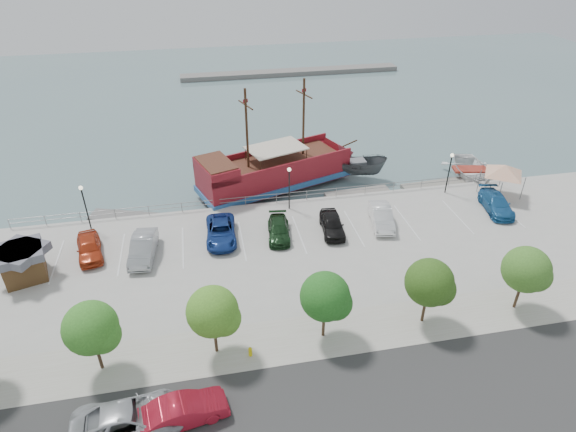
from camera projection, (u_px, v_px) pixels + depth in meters
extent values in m
plane|color=slate|center=(304.00, 257.00, 40.87)|extent=(160.00, 160.00, 0.00)
cube|color=#323232|center=(367.00, 410.00, 27.01)|extent=(100.00, 8.00, 0.04)
cube|color=#9F998A|center=(337.00, 333.00, 32.01)|extent=(100.00, 4.00, 0.05)
cylinder|color=gray|center=(287.00, 193.00, 46.34)|extent=(50.00, 0.06, 0.06)
cylinder|color=gray|center=(287.00, 197.00, 46.55)|extent=(50.00, 0.06, 0.06)
cube|color=slate|center=(291.00, 72.00, 88.12)|extent=(40.00, 3.00, 0.80)
cube|color=maroon|center=(275.00, 173.00, 50.22)|extent=(16.52, 9.79, 2.56)
cube|color=#255691|center=(275.00, 180.00, 50.66)|extent=(16.89, 10.16, 0.59)
cone|color=maroon|center=(342.00, 155.00, 53.91)|extent=(4.52, 5.50, 4.73)
cube|color=maroon|center=(216.00, 169.00, 46.45)|extent=(4.40, 5.62, 1.38)
cube|color=#532A1B|center=(216.00, 162.00, 46.06)|extent=(4.08, 5.19, 0.12)
cube|color=#532A1B|center=(279.00, 160.00, 49.73)|extent=(13.53, 8.27, 0.15)
cube|color=maroon|center=(264.00, 150.00, 51.10)|extent=(14.98, 5.31, 0.69)
cube|color=maroon|center=(286.00, 167.00, 47.62)|extent=(14.98, 5.31, 0.69)
cylinder|color=#382111|center=(304.00, 118.00, 48.88)|extent=(0.30, 0.30, 8.08)
cylinder|color=#382111|center=(247.00, 130.00, 46.15)|extent=(0.30, 0.30, 8.08)
cylinder|color=#382111|center=(304.00, 94.00, 47.57)|extent=(1.09, 2.84, 0.14)
cylinder|color=#382111|center=(246.00, 105.00, 44.85)|extent=(1.09, 2.84, 0.14)
cube|color=beige|center=(276.00, 148.00, 48.84)|extent=(6.62, 5.40, 0.12)
cylinder|color=#382111|center=(348.00, 144.00, 53.58)|extent=(2.37, 0.95, 0.58)
imported|color=#45494C|center=(356.00, 169.00, 52.46)|extent=(6.83, 4.24, 2.48)
imported|color=white|center=(471.00, 172.00, 52.77)|extent=(6.71, 8.37, 1.54)
cube|color=slate|center=(125.00, 217.00, 45.90)|extent=(6.98, 3.96, 0.38)
cube|color=gray|center=(358.00, 194.00, 49.72)|extent=(6.93, 2.35, 0.39)
cube|color=gray|center=(437.00, 186.00, 51.14)|extent=(7.57, 2.51, 0.43)
cube|color=#4E341B|center=(24.00, 266.00, 36.49)|extent=(3.51, 3.51, 2.07)
cube|color=#555561|center=(19.00, 253.00, 35.82)|extent=(3.98, 3.98, 0.66)
cylinder|color=slate|center=(479.00, 181.00, 47.92)|extent=(0.09, 0.09, 2.42)
cylinder|color=slate|center=(501.00, 176.00, 48.84)|extent=(0.09, 0.09, 2.42)
cylinder|color=slate|center=(500.00, 194.00, 45.67)|extent=(0.09, 0.09, 2.42)
cylinder|color=slate|center=(523.00, 188.00, 46.59)|extent=(0.09, 0.09, 2.42)
pyramid|color=silver|center=(506.00, 165.00, 46.12)|extent=(5.42, 5.42, 0.99)
imported|color=#A1A4A8|center=(129.00, 419.00, 25.59)|extent=(6.21, 3.21, 1.67)
imported|color=#B2172A|center=(184.00, 411.00, 26.06)|extent=(5.02, 2.51, 1.58)
cylinder|color=yellow|center=(250.00, 352.00, 30.22)|extent=(0.23, 0.23, 0.57)
sphere|color=yellow|center=(250.00, 349.00, 30.06)|extent=(0.25, 0.25, 0.25)
cylinder|color=black|center=(86.00, 209.00, 41.75)|extent=(0.12, 0.12, 4.00)
sphere|color=#FFF2CC|center=(81.00, 188.00, 40.64)|extent=(0.36, 0.36, 0.36)
cylinder|color=black|center=(289.00, 190.00, 44.70)|extent=(0.12, 0.12, 4.00)
sphere|color=#FFF2CC|center=(289.00, 170.00, 43.60)|extent=(0.36, 0.36, 0.36)
cylinder|color=black|center=(448.00, 175.00, 47.33)|extent=(0.12, 0.12, 4.00)
sphere|color=#FFF2CC|center=(452.00, 155.00, 46.22)|extent=(0.36, 0.36, 0.36)
cylinder|color=#473321|center=(99.00, 355.00, 28.97)|extent=(0.20, 0.20, 2.20)
sphere|color=#2F6B20|center=(91.00, 328.00, 27.76)|extent=(3.20, 3.20, 3.20)
sphere|color=#2F6B20|center=(102.00, 335.00, 27.82)|extent=(2.20, 2.20, 2.20)
cylinder|color=#473321|center=(215.00, 339.00, 30.12)|extent=(0.20, 0.20, 2.20)
sphere|color=#437821|center=(212.00, 311.00, 28.91)|extent=(3.20, 3.20, 3.20)
sphere|color=#437821|center=(223.00, 318.00, 28.97)|extent=(2.20, 2.20, 2.20)
cylinder|color=#473321|center=(324.00, 323.00, 31.27)|extent=(0.20, 0.20, 2.20)
sphere|color=#1E561A|center=(325.00, 296.00, 30.05)|extent=(3.20, 3.20, 3.20)
sphere|color=#1E561A|center=(335.00, 303.00, 30.11)|extent=(2.20, 2.20, 2.20)
cylinder|color=#473321|center=(424.00, 309.00, 32.42)|extent=(0.20, 0.20, 2.20)
sphere|color=#2A4C16|center=(429.00, 282.00, 31.20)|extent=(3.20, 3.20, 3.20)
sphere|color=#2A4C16|center=(439.00, 289.00, 31.26)|extent=(2.20, 2.20, 2.20)
cylinder|color=#473321|center=(518.00, 295.00, 33.57)|extent=(0.20, 0.20, 2.20)
sphere|color=#386621|center=(526.00, 269.00, 32.35)|extent=(3.20, 3.20, 3.20)
sphere|color=#386621|center=(535.00, 276.00, 32.41)|extent=(2.20, 2.20, 2.20)
imported|color=#B43717|center=(89.00, 247.00, 39.00)|extent=(2.77, 4.89, 1.57)
imported|color=#9C9FA2|center=(143.00, 248.00, 38.84)|extent=(2.27, 5.24, 1.68)
imported|color=navy|center=(221.00, 232.00, 41.02)|extent=(2.73, 5.50, 1.50)
imported|color=#163418|center=(279.00, 230.00, 41.43)|extent=(2.43, 4.76, 1.32)
imported|color=black|center=(332.00, 224.00, 41.97)|extent=(2.27, 4.71, 1.55)
imported|color=white|center=(381.00, 217.00, 42.97)|extent=(2.56, 5.11, 1.61)
imported|color=#1F5E98|center=(496.00, 203.00, 45.05)|extent=(2.99, 5.46, 1.50)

